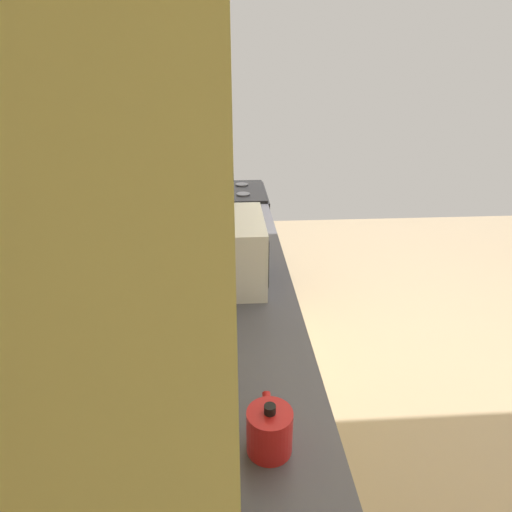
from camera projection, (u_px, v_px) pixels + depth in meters
ground_plane at (453, 410)px, 2.50m from camera, size 6.69×6.69×0.00m
wall_back at (143, 174)px, 1.82m from camera, size 4.30×0.12×2.84m
counter_run at (232, 417)px, 1.87m from camera, size 3.36×0.61×0.88m
upper_cabinets at (174, 42)px, 1.26m from camera, size 2.42×0.30×0.73m
oven_range at (230, 240)px, 3.69m from camera, size 0.67×0.62×1.06m
microwave at (224, 250)px, 2.04m from camera, size 0.48×0.39×0.31m
bowl at (243, 218)px, 2.84m from camera, size 0.17×0.17×0.05m
kettle at (269, 430)px, 1.15m from camera, size 0.17×0.12×0.15m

